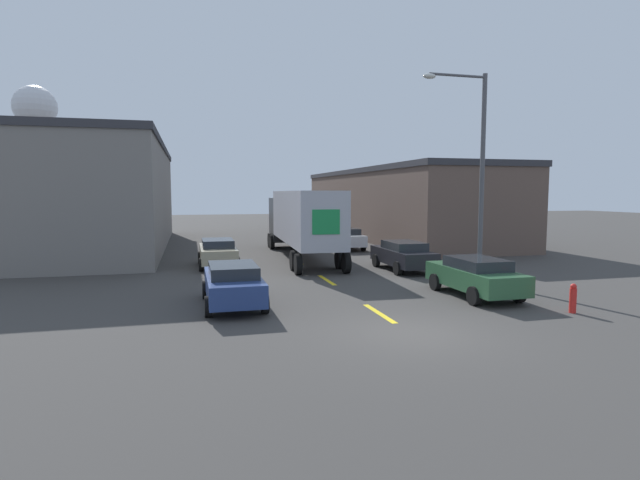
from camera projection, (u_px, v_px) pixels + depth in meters
ground_plane at (410, 333)px, 13.96m from camera, size 160.00×160.00×0.00m
road_centerline at (327, 280)px, 22.43m from camera, size 0.20×15.48×0.01m
warehouse_left at (100, 196)px, 35.31m from camera, size 9.08×25.76×7.34m
warehouse_right at (396, 204)px, 44.06m from camera, size 8.48×28.89×5.94m
semi_truck at (300, 218)px, 29.98m from camera, size 3.30×14.42×4.02m
parked_car_left_far at (218, 252)px, 26.44m from camera, size 2.01×4.58×1.47m
parked_car_right_near at (475, 275)px, 18.88m from camera, size 2.01×4.58×1.47m
parked_car_left_near at (233, 283)px, 17.26m from camera, size 2.01×4.58×1.47m
parked_car_right_mid at (403, 255)px, 25.23m from camera, size 2.01×4.58×1.47m
parked_car_right_far at (344, 238)px, 34.76m from camera, size 2.01×4.58×1.47m
water_tower at (35, 109)px, 63.79m from camera, size 5.29×5.29×17.57m
street_lamp at (476, 163)px, 21.36m from camera, size 2.96×0.32×8.94m
fire_hydrant at (573, 298)px, 16.27m from camera, size 0.22×0.22×0.97m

